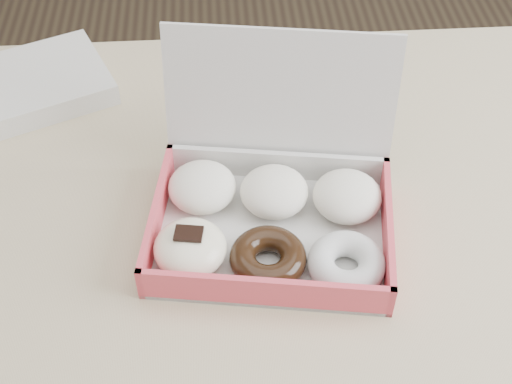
{
  "coord_description": "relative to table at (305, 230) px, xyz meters",
  "views": [
    {
      "loc": [
        -0.12,
        -0.7,
        1.49
      ],
      "look_at": [
        -0.08,
        -0.06,
        0.83
      ],
      "focal_mm": 50.0,
      "sensor_mm": 36.0,
      "label": 1
    }
  ],
  "objects": [
    {
      "name": "newspapers",
      "position": [
        -0.42,
        0.26,
        0.1
      ],
      "size": [
        0.28,
        0.26,
        0.04
      ],
      "primitive_type": "cube",
      "rotation": [
        0.0,
        0.0,
        0.41
      ],
      "color": "silver",
      "rests_on": "table"
    },
    {
      "name": "donut_box",
      "position": [
        -0.06,
        -0.06,
        0.12
      ],
      "size": [
        0.35,
        0.32,
        0.23
      ],
      "rotation": [
        0.0,
        0.0,
        -0.16
      ],
      "color": "silver",
      "rests_on": "table"
    },
    {
      "name": "table",
      "position": [
        0.0,
        0.0,
        0.0
      ],
      "size": [
        1.2,
        0.8,
        0.75
      ],
      "color": "tan",
      "rests_on": "ground"
    }
  ]
}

